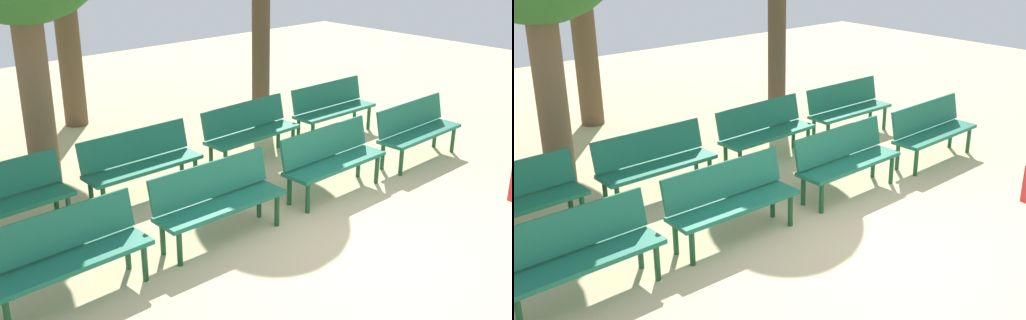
{
  "view_description": "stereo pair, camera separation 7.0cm",
  "coord_description": "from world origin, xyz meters",
  "views": [
    {
      "loc": [
        -4.94,
        -3.54,
        3.43
      ],
      "look_at": [
        0.0,
        2.07,
        0.55
      ],
      "focal_mm": 43.99,
      "sensor_mm": 36.0,
      "label": 1
    },
    {
      "loc": [
        -4.89,
        -3.59,
        3.43
      ],
      "look_at": [
        0.0,
        2.07,
        0.55
      ],
      "focal_mm": 43.99,
      "sensor_mm": 36.0,
      "label": 2
    }
  ],
  "objects": [
    {
      "name": "bench_r1_c3",
      "position": [
        2.72,
        3.23,
        0.5
      ],
      "size": [
        1.6,
        0.48,
        0.87
      ],
      "rotation": [
        0.0,
        0.0,
        -0.0
      ],
      "color": "#19664C",
      "rests_on": "ground_plane"
    },
    {
      "name": "bench_r0_c1",
      "position": [
        -1.01,
        1.58,
        0.5
      ],
      "size": [
        1.6,
        0.48,
        0.87
      ],
      "rotation": [
        0.0,
        0.0,
        0.0
      ],
      "color": "#19664C",
      "rests_on": "ground_plane"
    },
    {
      "name": "bench_r1_c2",
      "position": [
        0.88,
        3.21,
        0.5
      ],
      "size": [
        1.62,
        0.55,
        0.87
      ],
      "rotation": [
        0.0,
        0.0,
        0.05
      ],
      "color": "#19664C",
      "rests_on": "ground_plane"
    },
    {
      "name": "bench_r0_c3",
      "position": [
        2.79,
        1.59,
        0.5
      ],
      "size": [
        1.62,
        0.54,
        0.87
      ],
      "rotation": [
        0.0,
        0.0,
        0.03
      ],
      "color": "#19664C",
      "rests_on": "ground_plane"
    },
    {
      "name": "ground_plane",
      "position": [
        0.0,
        0.0,
        0.0
      ],
      "size": [
        24.0,
        24.0,
        0.0
      ],
      "primitive_type": "plane",
      "color": "#CCB789"
    },
    {
      "name": "bench_r0_c0",
      "position": [
        -2.85,
        1.54,
        0.5
      ],
      "size": [
        1.61,
        0.53,
        0.87
      ],
      "rotation": [
        0.0,
        0.0,
        0.03
      ],
      "color": "#19664C",
      "rests_on": "ground_plane"
    },
    {
      "name": "bench_r1_c1",
      "position": [
        -1.04,
        3.16,
        0.5
      ],
      "size": [
        1.61,
        0.51,
        0.87
      ],
      "rotation": [
        0.0,
        0.0,
        0.02
      ],
      "color": "#19664C",
      "rests_on": "ground_plane"
    },
    {
      "name": "bench_r0_c2",
      "position": [
        0.91,
        1.6,
        0.5
      ],
      "size": [
        1.61,
        0.52,
        0.87
      ],
      "rotation": [
        0.0,
        0.0,
        0.03
      ],
      "color": "#19664C",
      "rests_on": "ground_plane"
    }
  ]
}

